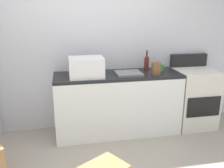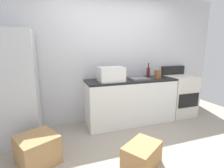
{
  "view_description": "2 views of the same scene",
  "coord_description": "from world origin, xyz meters",
  "px_view_note": "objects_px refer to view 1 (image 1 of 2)",
  "views": [
    {
      "loc": [
        -0.43,
        -2.13,
        1.78
      ],
      "look_at": [
        0.2,
        1.12,
        0.78
      ],
      "focal_mm": 39.6,
      "sensor_mm": 36.0,
      "label": 1
    },
    {
      "loc": [
        -1.14,
        -1.76,
        1.48
      ],
      "look_at": [
        -0.11,
        1.18,
        0.83
      ],
      "focal_mm": 26.68,
      "sensor_mm": 36.0,
      "label": 2
    }
  ],
  "objects_px": {
    "wine_bottle": "(146,63)",
    "microwave": "(86,67)",
    "knife_block": "(156,69)",
    "coffee_mug": "(161,68)",
    "stove_oven": "(193,97)"
  },
  "relations": [
    {
      "from": "stove_oven",
      "to": "wine_bottle",
      "type": "height_order",
      "value": "wine_bottle"
    },
    {
      "from": "microwave",
      "to": "knife_block",
      "type": "relative_size",
      "value": 2.56
    },
    {
      "from": "stove_oven",
      "to": "wine_bottle",
      "type": "relative_size",
      "value": 3.67
    },
    {
      "from": "wine_bottle",
      "to": "coffee_mug",
      "type": "xyz_separation_m",
      "value": [
        0.21,
        -0.08,
        -0.06
      ]
    },
    {
      "from": "stove_oven",
      "to": "knife_block",
      "type": "height_order",
      "value": "stove_oven"
    },
    {
      "from": "wine_bottle",
      "to": "microwave",
      "type": "bearing_deg",
      "value": -166.48
    },
    {
      "from": "coffee_mug",
      "to": "knife_block",
      "type": "relative_size",
      "value": 0.56
    },
    {
      "from": "wine_bottle",
      "to": "coffee_mug",
      "type": "bearing_deg",
      "value": -20.73
    },
    {
      "from": "stove_oven",
      "to": "coffee_mug",
      "type": "xyz_separation_m",
      "value": [
        -0.54,
        0.05,
        0.48
      ]
    },
    {
      "from": "stove_oven",
      "to": "knife_block",
      "type": "xyz_separation_m",
      "value": [
        -0.71,
        -0.16,
        0.52
      ]
    },
    {
      "from": "stove_oven",
      "to": "knife_block",
      "type": "relative_size",
      "value": 6.11
    },
    {
      "from": "coffee_mug",
      "to": "microwave",
      "type": "bearing_deg",
      "value": -172.83
    },
    {
      "from": "microwave",
      "to": "coffee_mug",
      "type": "distance_m",
      "value": 1.14
    },
    {
      "from": "microwave",
      "to": "stove_oven",
      "type": "bearing_deg",
      "value": 3.23
    },
    {
      "from": "wine_bottle",
      "to": "knife_block",
      "type": "xyz_separation_m",
      "value": [
        0.04,
        -0.29,
        -0.02
      ]
    }
  ]
}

